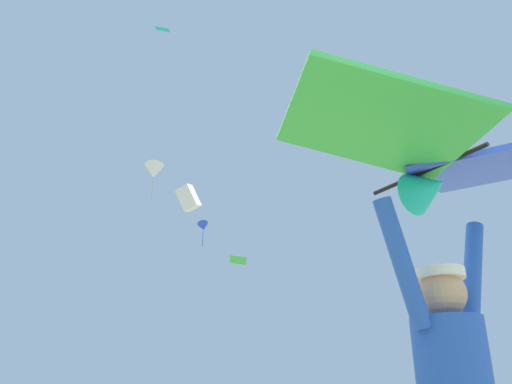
% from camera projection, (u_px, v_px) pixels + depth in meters
% --- Properties ---
extents(held_stunt_kite, '(1.96, 1.20, 0.42)m').
position_uv_depth(held_stunt_kite, '(438.00, 157.00, 2.73)').
color(held_stunt_kite, black).
extents(distant_kite_green_mid_left, '(1.19, 1.18, 0.32)m').
position_uv_depth(distant_kite_green_mid_left, '(238.00, 259.00, 27.34)').
color(distant_kite_green_mid_left, green).
extents(distant_kite_white_mid_right, '(1.63, 1.19, 1.69)m').
position_uv_depth(distant_kite_white_mid_right, '(188.00, 198.00, 29.19)').
color(distant_kite_white_mid_right, white).
extents(distant_kite_white_low_left, '(1.40, 1.48, 2.60)m').
position_uv_depth(distant_kite_white_low_left, '(154.00, 171.00, 30.78)').
color(distant_kite_white_low_left, white).
extents(distant_kite_teal_high_left, '(0.96, 0.89, 0.48)m').
position_uv_depth(distant_kite_teal_high_left, '(163.00, 28.00, 26.33)').
color(distant_kite_teal_high_left, '#19B2AD').
extents(distant_kite_blue_high_right, '(1.01, 1.12, 1.72)m').
position_uv_depth(distant_kite_blue_high_right, '(203.00, 227.00, 32.91)').
color(distant_kite_blue_high_right, blue).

